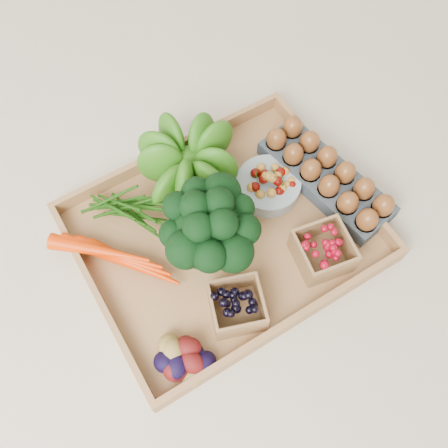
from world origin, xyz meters
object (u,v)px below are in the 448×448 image
broccoli (210,240)px  cherry_bowl (268,186)px  tray (224,236)px  egg_carton (325,179)px

broccoli → cherry_bowl: 0.20m
broccoli → cherry_bowl: broccoli is taller
broccoli → cherry_bowl: size_ratio=1.40×
tray → egg_carton: (0.24, -0.01, 0.03)m
tray → egg_carton: size_ratio=1.83×
tray → cherry_bowl: (0.13, 0.04, 0.02)m
cherry_bowl → egg_carton: (0.11, -0.05, 0.00)m
egg_carton → cherry_bowl: bearing=146.4°
cherry_bowl → egg_carton: bearing=-23.6°
tray → broccoli: bearing=-149.6°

